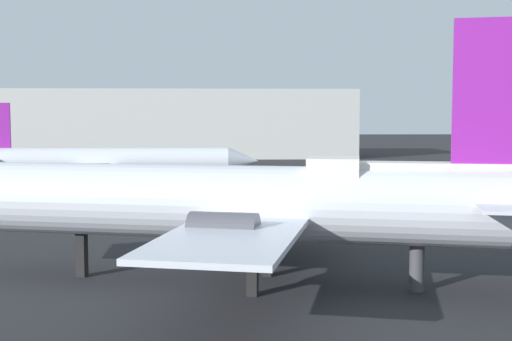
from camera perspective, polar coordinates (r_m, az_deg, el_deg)
name	(u,v)px	position (r m, az deg, el deg)	size (l,w,h in m)	color
airplane_at_gate	(241,203)	(32.44, -1.29, -2.74)	(33.03, 23.53, 12.56)	silver
airplane_distant	(108,162)	(73.55, -12.51, 0.75)	(31.92, 24.97, 9.69)	silver
terminal_building	(173,124)	(139.78, -7.05, 3.98)	(73.37, 21.88, 13.60)	#B7B7B2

